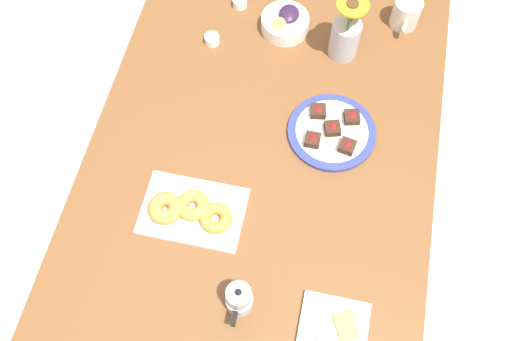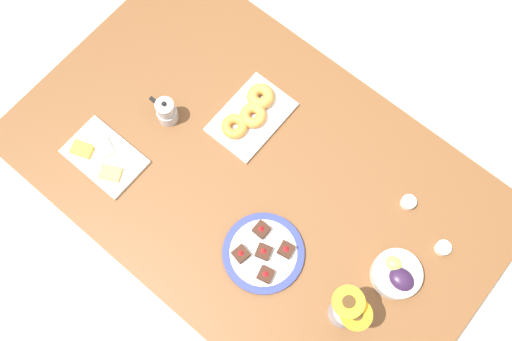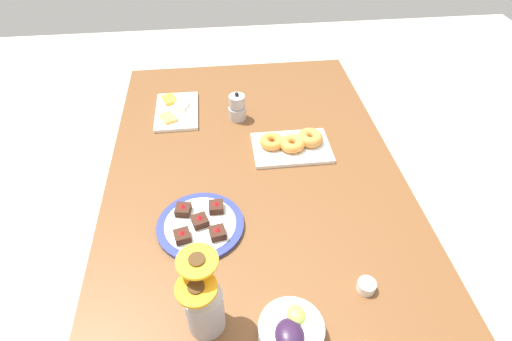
{
  "view_description": "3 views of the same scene",
  "coord_description": "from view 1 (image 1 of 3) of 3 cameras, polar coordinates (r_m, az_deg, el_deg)",
  "views": [
    {
      "loc": [
        0.69,
        0.15,
        2.19
      ],
      "look_at": [
        0.0,
        0.0,
        0.78
      ],
      "focal_mm": 40.0,
      "sensor_mm": 36.0,
      "label": 1
    },
    {
      "loc": [
        -0.37,
        0.45,
        2.53
      ],
      "look_at": [
        0.0,
        0.0,
        0.78
      ],
      "focal_mm": 40.0,
      "sensor_mm": 36.0,
      "label": 2
    },
    {
      "loc": [
        -0.96,
        0.11,
        1.67
      ],
      "look_at": [
        0.0,
        0.0,
        0.78
      ],
      "focal_mm": 28.0,
      "sensor_mm": 36.0,
      "label": 3
    }
  ],
  "objects": [
    {
      "name": "croissant_platter",
      "position": [
        1.56,
        -6.55,
        -4.01
      ],
      "size": [
        0.19,
        0.28,
        0.05
      ],
      "color": "white",
      "rests_on": "dining_table"
    },
    {
      "name": "flower_vase",
      "position": [
        1.8,
        8.95,
        13.25
      ],
      "size": [
        0.13,
        0.1,
        0.24
      ],
      "color": "#B2B2BC",
      "rests_on": "dining_table"
    },
    {
      "name": "coffee_mug",
      "position": [
        1.95,
        14.77,
        14.98
      ],
      "size": [
        0.12,
        0.09,
        0.1
      ],
      "color": "beige",
      "rests_on": "dining_table"
    },
    {
      "name": "dessert_plate",
      "position": [
        1.69,
        7.58,
        3.9
      ],
      "size": [
        0.26,
        0.26,
        0.05
      ],
      "color": "navy",
      "rests_on": "dining_table"
    },
    {
      "name": "ground_plane",
      "position": [
        2.3,
        0.0,
        -8.73
      ],
      "size": [
        6.0,
        6.0,
        0.0
      ],
      "primitive_type": "plane",
      "color": "beige"
    },
    {
      "name": "grape_bowl",
      "position": [
        1.89,
        2.95,
        14.59
      ],
      "size": [
        0.15,
        0.15,
        0.07
      ],
      "color": "white",
      "rests_on": "dining_table"
    },
    {
      "name": "moka_pot",
      "position": [
        1.44,
        -1.71,
        -12.7
      ],
      "size": [
        0.11,
        0.07,
        0.12
      ],
      "color": "#B7B7BC",
      "rests_on": "dining_table"
    },
    {
      "name": "dining_table",
      "position": [
        1.69,
        0.0,
        -1.9
      ],
      "size": [
        1.6,
        1.0,
        0.74
      ],
      "color": "brown",
      "rests_on": "ground_plane"
    },
    {
      "name": "jam_cup_berry",
      "position": [
        1.96,
        -1.62,
        16.46
      ],
      "size": [
        0.05,
        0.05,
        0.03
      ],
      "color": "white",
      "rests_on": "dining_table"
    },
    {
      "name": "jam_cup_honey",
      "position": [
        1.87,
        -4.42,
        12.97
      ],
      "size": [
        0.05,
        0.05,
        0.03
      ],
      "color": "white",
      "rests_on": "dining_table"
    }
  ]
}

